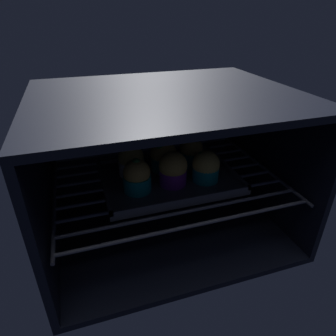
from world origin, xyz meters
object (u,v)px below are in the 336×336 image
(baking_tray, at_px, (168,178))
(muffin_row1_col2, at_px, (191,152))
(muffin_row0_col2, at_px, (206,167))
(muffin_row1_col1, at_px, (164,156))
(muffin_row0_col1, at_px, (173,169))
(muffin_row0_col0, at_px, (137,177))
(muffin_row1_col0, at_px, (131,161))

(baking_tray, height_order, muffin_row1_col2, muffin_row1_col2)
(muffin_row0_col2, bearing_deg, baking_tray, 150.96)
(muffin_row0_col2, height_order, muffin_row1_col1, muffin_row1_col1)
(muffin_row0_col1, xyz_separation_m, muffin_row1_col2, (0.08, 0.08, -0.00))
(muffin_row0_col1, bearing_deg, muffin_row1_col2, 46.10)
(baking_tray, relative_size, muffin_row1_col1, 4.08)
(muffin_row0_col0, distance_m, muffin_row1_col0, 0.08)
(baking_tray, relative_size, muffin_row0_col2, 4.27)
(muffin_row0_col1, bearing_deg, baking_tray, 89.75)
(muffin_row1_col0, bearing_deg, muffin_row0_col1, -43.24)
(muffin_row0_col0, relative_size, muffin_row1_col0, 1.04)
(muffin_row0_col0, xyz_separation_m, muffin_row1_col0, (0.00, 0.08, 0.00))
(muffin_row0_col0, distance_m, muffin_row1_col2, 0.18)
(baking_tray, xyz_separation_m, muffin_row1_col2, (0.08, 0.04, 0.04))
(muffin_row1_col0, bearing_deg, baking_tray, -25.83)
(muffin_row0_col0, distance_m, muffin_row1_col1, 0.12)
(muffin_row1_col0, bearing_deg, muffin_row0_col2, -27.43)
(muffin_row0_col1, relative_size, muffin_row1_col2, 1.07)
(muffin_row1_col1, height_order, muffin_row1_col2, muffin_row1_col1)
(muffin_row0_col0, bearing_deg, muffin_row1_col0, 87.55)
(muffin_row0_col2, xyz_separation_m, muffin_row1_col1, (-0.08, 0.08, 0.00))
(muffin_row0_col0, xyz_separation_m, muffin_row0_col1, (0.09, 0.00, 0.00))
(muffin_row0_col2, relative_size, muffin_row1_col1, 0.96)
(baking_tray, xyz_separation_m, muffin_row0_col2, (0.08, -0.04, 0.04))
(muffin_row0_col2, distance_m, muffin_row1_col2, 0.09)
(muffin_row1_col1, bearing_deg, muffin_row0_col1, -90.46)
(muffin_row0_col0, bearing_deg, muffin_row1_col2, 27.07)
(muffin_row1_col0, xyz_separation_m, muffin_row1_col1, (0.08, -0.00, 0.00))
(muffin_row0_col0, bearing_deg, muffin_row1_col1, 41.82)
(muffin_row0_col0, xyz_separation_m, muffin_row1_col2, (0.16, 0.08, -0.00))
(muffin_row0_col1, distance_m, muffin_row1_col0, 0.11)
(muffin_row0_col1, distance_m, muffin_row1_col2, 0.11)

